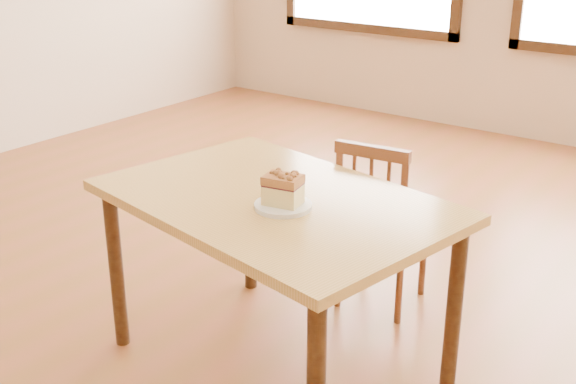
{
  "coord_description": "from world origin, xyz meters",
  "views": [
    {
      "loc": [
        1.44,
        -1.74,
        1.75
      ],
      "look_at": [
        0.01,
        0.2,
        0.8
      ],
      "focal_mm": 45.0,
      "sensor_mm": 36.0,
      "label": 1
    }
  ],
  "objects_px": {
    "cafe_chair_main": "(381,222)",
    "plate": "(283,206)",
    "cafe_table_main": "(275,218)",
    "cake_slice": "(283,188)"
  },
  "relations": [
    {
      "from": "plate",
      "to": "cake_slice",
      "type": "distance_m",
      "value": 0.07
    },
    {
      "from": "cafe_table_main",
      "to": "cake_slice",
      "type": "distance_m",
      "value": 0.2
    },
    {
      "from": "plate",
      "to": "cafe_table_main",
      "type": "bearing_deg",
      "value": 142.25
    },
    {
      "from": "plate",
      "to": "cake_slice",
      "type": "relative_size",
      "value": 1.38
    },
    {
      "from": "cafe_chair_main",
      "to": "plate",
      "type": "distance_m",
      "value": 0.84
    },
    {
      "from": "cake_slice",
      "to": "cafe_table_main",
      "type": "bearing_deg",
      "value": 130.47
    },
    {
      "from": "cafe_chair_main",
      "to": "plate",
      "type": "bearing_deg",
      "value": 84.74
    },
    {
      "from": "cake_slice",
      "to": "plate",
      "type": "bearing_deg",
      "value": -43.75
    },
    {
      "from": "cafe_table_main",
      "to": "cafe_chair_main",
      "type": "distance_m",
      "value": 0.74
    },
    {
      "from": "cafe_table_main",
      "to": "cafe_chair_main",
      "type": "bearing_deg",
      "value": 93.93
    }
  ]
}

